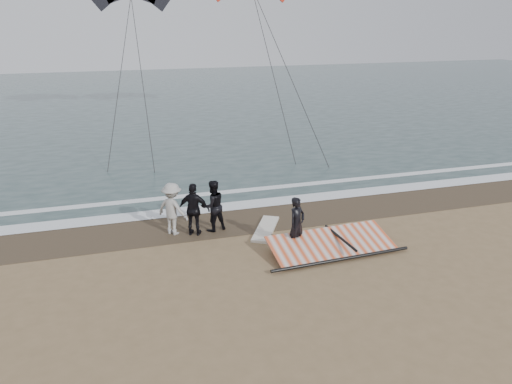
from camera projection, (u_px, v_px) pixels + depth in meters
ground at (312, 272)px, 14.90m from camera, size 120.00×120.00×0.00m
sea at (169, 100)px, 44.67m from camera, size 120.00×54.00×0.02m
wet_sand at (266, 217)px, 18.96m from camera, size 120.00×2.80×0.01m
foam_near at (255, 203)px, 20.21m from camera, size 120.00×0.90×0.01m
foam_far at (244, 190)px, 21.75m from camera, size 120.00×0.45×0.01m
man_main at (297, 224)px, 16.08m from camera, size 0.78×0.69×1.78m
board_white at (363, 238)px, 17.07m from camera, size 0.94×2.38×0.09m
board_cream at (266, 229)px, 17.77m from camera, size 1.60×2.25×0.09m
trio_cluster at (191, 208)px, 17.27m from camera, size 2.60×1.41×1.88m
sail_rig at (328, 244)px, 16.23m from camera, size 4.73×2.04×0.52m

